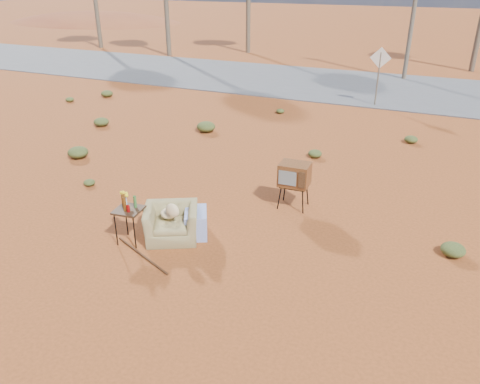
% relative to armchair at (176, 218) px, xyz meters
% --- Properties ---
extents(ground, '(140.00, 140.00, 0.00)m').
position_rel_armchair_xyz_m(ground, '(0.47, -0.36, -0.41)').
color(ground, '#96451E').
rests_on(ground, ground).
extents(highway, '(140.00, 7.00, 0.04)m').
position_rel_armchair_xyz_m(highway, '(0.47, 14.64, -0.39)').
color(highway, '#565659').
rests_on(highway, ground).
extents(dirt_mound, '(26.00, 18.00, 2.00)m').
position_rel_armchair_xyz_m(dirt_mound, '(-29.53, 33.64, -0.41)').
color(dirt_mound, brown).
rests_on(dirt_mound, ground).
extents(armchair, '(1.31, 1.21, 0.88)m').
position_rel_armchair_xyz_m(armchair, '(0.00, 0.00, 0.00)').
color(armchair, olive).
rests_on(armchair, ground).
extents(tv_unit, '(0.66, 0.54, 1.03)m').
position_rel_armchair_xyz_m(tv_unit, '(1.69, 2.15, 0.35)').
color(tv_unit, black).
rests_on(tv_unit, ground).
extents(side_table, '(0.54, 0.54, 0.99)m').
position_rel_armchair_xyz_m(side_table, '(-0.75, -0.47, 0.32)').
color(side_table, '#382114').
rests_on(side_table, ground).
extents(rusty_bar, '(1.50, 0.70, 0.04)m').
position_rel_armchair_xyz_m(rusty_bar, '(-0.23, -0.85, -0.39)').
color(rusty_bar, '#4B2914').
rests_on(rusty_bar, ground).
extents(road_sign, '(0.78, 0.06, 2.19)m').
position_rel_armchair_xyz_m(road_sign, '(1.97, 11.64, 1.09)').
color(road_sign, brown).
rests_on(road_sign, ground).
extents(scrub_patch, '(17.49, 8.07, 0.33)m').
position_rel_armchair_xyz_m(scrub_patch, '(-0.36, 4.05, -0.27)').
color(scrub_patch, '#4A5324').
rests_on(scrub_patch, ground).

